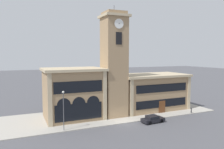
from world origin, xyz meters
TOP-DOWN VIEW (x-y plane):
  - ground_plane at (0.00, 0.00)m, footprint 300.00×300.00m
  - sidewalk_kerb at (0.00, 6.40)m, footprint 41.93×12.80m
  - clock_tower at (0.00, 5.04)m, footprint 4.83×4.83m
  - town_hall_left_wing at (-7.46, 6.85)m, footprint 10.90×8.52m
  - town_hall_right_wing at (9.66, 6.86)m, footprint 15.30×8.52m
  - parked_car_near at (4.50, -1.41)m, footprint 4.10×2.01m
  - street_lamp at (-10.56, 0.50)m, footprint 0.36×0.36m
  - bollard at (14.82, 0.25)m, footprint 0.18×0.18m

SIDE VIEW (x-z plane):
  - ground_plane at x=0.00m, z-range 0.00..0.00m
  - sidewalk_kerb at x=0.00m, z-range 0.00..0.15m
  - parked_car_near at x=4.50m, z-range 0.03..1.30m
  - bollard at x=14.82m, z-range 0.14..1.20m
  - town_hall_right_wing at x=9.66m, z-range 0.03..7.66m
  - street_lamp at x=-10.56m, z-range 1.07..7.23m
  - town_hall_left_wing at x=-7.46m, z-range 0.03..9.39m
  - clock_tower at x=0.00m, z-range -0.55..20.37m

